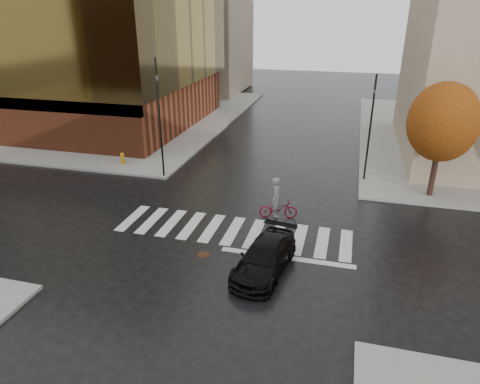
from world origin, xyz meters
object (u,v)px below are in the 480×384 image
object	(u,v)px
cyclist	(278,204)
traffic_light_ne	(371,123)
fire_hydrant	(123,158)
traffic_light_nw	(159,111)
sedan	(265,257)

from	to	relation	value
cyclist	traffic_light_ne	xyz separation A→B (m)	(4.43, 6.50, 3.04)
traffic_light_ne	cyclist	bearing A→B (deg)	56.04
traffic_light_ne	fire_hydrant	xyz separation A→B (m)	(-16.30, -1.34, -3.21)
traffic_light_nw	traffic_light_ne	xyz separation A→B (m)	(12.60, 2.70, -0.56)
sedan	cyclist	bearing A→B (deg)	102.10
sedan	traffic_light_nw	world-z (taller)	traffic_light_nw
sedan	cyclist	size ratio (longest dim) A/B	1.98
traffic_light_nw	traffic_light_ne	size ratio (longest dim) A/B	1.13
cyclist	fire_hydrant	distance (m)	12.94
cyclist	fire_hydrant	size ratio (longest dim) A/B	2.77
traffic_light_ne	fire_hydrant	world-z (taller)	traffic_light_ne
sedan	fire_hydrant	bearing A→B (deg)	148.16
sedan	traffic_light_ne	world-z (taller)	traffic_light_ne
cyclist	traffic_light_nw	distance (m)	9.70
cyclist	traffic_light_nw	size ratio (longest dim) A/B	0.31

